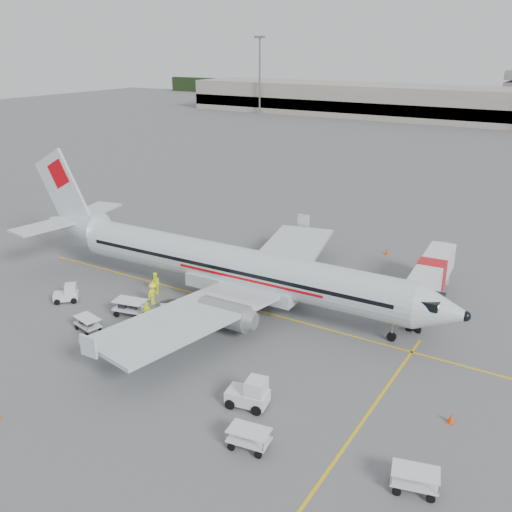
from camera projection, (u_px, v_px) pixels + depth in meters
The scene contains 21 objects.
ground at pixel (243, 307), 46.64m from camera, with size 360.00×360.00×0.00m, color #56595B.
stripe_lead at pixel (243, 307), 46.63m from camera, with size 44.00×0.20×0.01m, color yellow.
stripe_cross at pixel (370, 411), 33.38m from camera, with size 0.20×20.00×0.01m, color yellow.
terminal_west at pixel (367, 100), 168.41m from camera, with size 110.00×22.00×9.00m, color gray, non-canonical shape.
mast_west at pixel (260, 76), 171.28m from camera, with size 3.20×1.20×22.00m, color slate, non-canonical shape.
aircraft at pixel (234, 240), 45.63m from camera, with size 39.43×30.90×10.87m, color silver, non-canonical shape.
jet_bridge at pixel (430, 284), 46.32m from camera, with size 2.71×14.48×3.80m, color silver, non-canonical shape.
belt_loader at pixel (177, 302), 44.71m from camera, with size 4.25×1.59×2.30m, color silver, non-canonical shape.
tug_fore at pixel (247, 392), 33.60m from camera, with size 2.44×1.40×1.89m, color silver, non-canonical shape.
tug_mid at pixel (139, 340), 39.61m from camera, with size 2.28×1.30×1.76m, color silver, non-canonical shape.
tug_aft at pixel (66, 293), 47.33m from camera, with size 1.96×1.12×1.51m, color silver, non-canonical shape.
cart_loaded_a at pixel (130, 308), 44.95m from camera, with size 2.52×1.49×1.31m, color silver, non-canonical shape.
cart_loaded_b at pixel (88, 324), 42.59m from camera, with size 2.10×1.24×1.10m, color silver, non-canonical shape.
cart_empty_a at pixel (249, 439), 30.19m from camera, with size 2.22×1.31×1.16m, color silver, non-canonical shape.
cart_empty_b at pixel (415, 480), 27.29m from camera, with size 2.25×1.33×1.17m, color silver, non-canonical shape.
cone_nose at pixel (451, 418), 32.27m from camera, with size 0.39×0.39×0.64m, color #EF4105.
cone_port at pixel (387, 251), 58.11m from camera, with size 0.42×0.42×0.69m, color #EF4105.
crew_a at pixel (183, 319), 42.69m from camera, with size 0.63×0.42×1.74m, color #DCEF17.
crew_b at pixel (155, 282), 49.07m from camera, with size 0.88×0.68×1.80m, color #DCEF17.
crew_c at pixel (153, 294), 46.82m from camera, with size 1.21×0.69×1.87m, color #DCEF17.
crew_d at pixel (147, 313), 43.59m from camera, with size 1.04×0.43×1.77m, color #DCEF17.
Camera 1 is at (23.01, -35.42, 20.23)m, focal length 40.00 mm.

